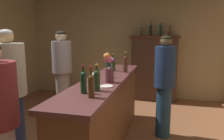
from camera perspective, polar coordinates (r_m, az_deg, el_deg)
name	(u,v)px	position (r m, az deg, el deg)	size (l,w,h in m)	color
wall_back	(124,43)	(5.62, 3.19, 7.19)	(5.13, 0.12, 2.76)	tan
bar_counter	(106,113)	(3.10, -1.68, -11.20)	(0.53, 2.72, 1.00)	brown
display_cabinet	(154,67)	(5.30, 10.98, 0.80)	(1.15, 0.37, 1.56)	#40291D
wine_bottle_merlot	(113,63)	(3.56, 0.37, 1.77)	(0.06, 0.06, 0.28)	#193417
wine_bottle_malbec	(97,79)	(2.29, -4.01, -2.47)	(0.07, 0.07, 0.29)	#20371C
wine_bottle_chardonnay	(91,85)	(2.06, -5.53, -3.92)	(0.06, 0.06, 0.30)	#472D14
wine_bottle_pinot	(84,81)	(2.22, -7.51, -2.94)	(0.07, 0.07, 0.29)	#15331C
wine_bottle_riesling	(108,62)	(3.74, -0.99, 2.20)	(0.08, 0.08, 0.30)	#17283C
wine_bottle_syrah	(125,63)	(3.43, 3.56, 1.81)	(0.07, 0.07, 0.33)	#47281B
wine_glass_front	(95,76)	(2.58, -4.52, -1.48)	(0.08, 0.08, 0.16)	white
wine_glass_mid	(109,70)	(3.01, -0.80, -0.06)	(0.07, 0.07, 0.14)	white
flower_arrangement	(109,68)	(2.69, -0.81, 0.50)	(0.13, 0.13, 0.37)	#55292D
cheese_plate	(106,86)	(2.50, -1.55, -4.30)	(0.16, 0.16, 0.01)	white
display_bottle_left	(140,30)	(5.27, 7.38, 10.42)	(0.07, 0.07, 0.30)	#433420
display_bottle_midleft	(150,29)	(5.25, 10.07, 10.58)	(0.07, 0.07, 0.34)	black
display_bottle_center	(161,29)	(5.24, 12.70, 10.46)	(0.07, 0.07, 0.32)	black
display_bottle_midright	(169,29)	(5.24, 14.88, 10.38)	(0.07, 0.07, 0.32)	#432D1B
patron_by_cabinet	(62,69)	(4.38, -13.00, 0.17)	(0.38, 0.38, 1.66)	gray
patron_in_grey	(10,92)	(2.94, -25.26, -5.22)	(0.40, 0.40, 1.65)	#1B284C
bartender	(165,82)	(3.39, 13.69, -3.19)	(0.31, 0.31, 1.58)	#1B354E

